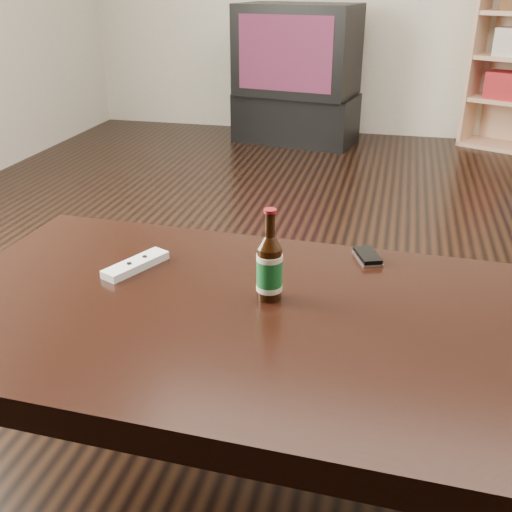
% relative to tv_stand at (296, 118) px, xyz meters
% --- Properties ---
extents(floor, '(5.00, 6.00, 0.01)m').
position_rel_tv_stand_xyz_m(floor, '(0.76, -2.63, -0.18)').
color(floor, black).
rests_on(floor, ground).
extents(tv_stand, '(0.95, 0.59, 0.35)m').
position_rel_tv_stand_xyz_m(tv_stand, '(0.00, 0.00, 0.00)').
color(tv_stand, black).
rests_on(tv_stand, floor).
extents(tv, '(0.91, 0.66, 0.63)m').
position_rel_tv_stand_xyz_m(tv, '(-0.00, -0.00, 0.49)').
color(tv, black).
rests_on(tv, tv_stand).
extents(coffee_table, '(1.37, 0.83, 0.50)m').
position_rel_tv_stand_xyz_m(coffee_table, '(0.47, -3.42, 0.26)').
color(coffee_table, black).
rests_on(coffee_table, floor).
extents(beer_bottle, '(0.07, 0.07, 0.21)m').
position_rel_tv_stand_xyz_m(beer_bottle, '(0.53, -3.36, 0.40)').
color(beer_bottle, black).
rests_on(beer_bottle, coffee_table).
extents(phone, '(0.08, 0.11, 0.02)m').
position_rel_tv_stand_xyz_m(phone, '(0.72, -3.11, 0.33)').
color(phone, '#BDBDBF').
rests_on(phone, coffee_table).
extents(remote, '(0.12, 0.18, 0.02)m').
position_rel_tv_stand_xyz_m(remote, '(0.18, -3.29, 0.34)').
color(remote, silver).
rests_on(remote, coffee_table).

